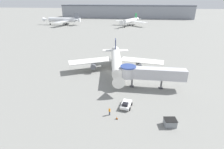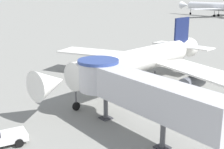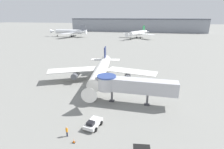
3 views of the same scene
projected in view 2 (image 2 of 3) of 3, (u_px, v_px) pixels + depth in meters
name	position (u px, v px, depth m)	size (l,w,h in m)	color
ground_plane	(130.00, 83.00, 42.87)	(800.00, 800.00, 0.00)	gray
main_airplane	(139.00, 61.00, 39.88)	(30.98, 28.21, 8.50)	white
jet_bridge	(133.00, 88.00, 27.19)	(16.74, 4.09, 5.85)	#B7B7BC
pushback_tug_white	(3.00, 138.00, 25.81)	(2.74, 3.95, 1.43)	silver
traffic_cone_starboard_wing	(206.00, 123.00, 29.42)	(0.46, 0.46, 0.76)	black
background_jet_gray_tail	(213.00, 6.00, 146.14)	(34.40, 33.92, 10.42)	silver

